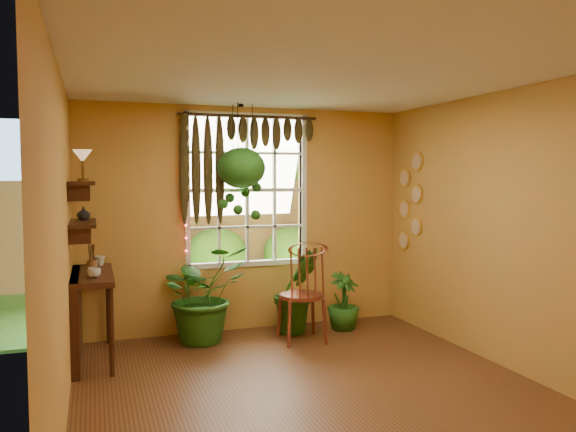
{
  "coord_description": "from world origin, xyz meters",
  "views": [
    {
      "loc": [
        -1.77,
        -4.33,
        1.86
      ],
      "look_at": [
        0.14,
        1.15,
        1.46
      ],
      "focal_mm": 35.0,
      "sensor_mm": 36.0,
      "label": 1
    }
  ],
  "objects_px": {
    "windsor_chair": "(303,308)",
    "potted_plant_mid": "(297,290)",
    "potted_plant_left": "(203,293)",
    "counter_ledge": "(81,307)",
    "hanging_basket": "(241,173)"
  },
  "relations": [
    {
      "from": "windsor_chair",
      "to": "potted_plant_mid",
      "type": "bearing_deg",
      "value": 82.92
    },
    {
      "from": "potted_plant_left",
      "to": "counter_ledge",
      "type": "bearing_deg",
      "value": -167.48
    },
    {
      "from": "potted_plant_left",
      "to": "potted_plant_mid",
      "type": "bearing_deg",
      "value": -0.49
    },
    {
      "from": "potted_plant_left",
      "to": "hanging_basket",
      "type": "relative_size",
      "value": 0.81
    },
    {
      "from": "windsor_chair",
      "to": "hanging_basket",
      "type": "xyz_separation_m",
      "value": [
        -0.58,
        0.49,
        1.52
      ]
    },
    {
      "from": "potted_plant_mid",
      "to": "hanging_basket",
      "type": "bearing_deg",
      "value": 169.23
    },
    {
      "from": "counter_ledge",
      "to": "potted_plant_left",
      "type": "height_order",
      "value": "potted_plant_left"
    },
    {
      "from": "windsor_chair",
      "to": "potted_plant_left",
      "type": "relative_size",
      "value": 1.2
    },
    {
      "from": "windsor_chair",
      "to": "potted_plant_left",
      "type": "height_order",
      "value": "windsor_chair"
    },
    {
      "from": "windsor_chair",
      "to": "hanging_basket",
      "type": "bearing_deg",
      "value": 142.99
    },
    {
      "from": "counter_ledge",
      "to": "hanging_basket",
      "type": "bearing_deg",
      "value": 12.69
    },
    {
      "from": "potted_plant_mid",
      "to": "potted_plant_left",
      "type": "bearing_deg",
      "value": 179.51
    },
    {
      "from": "counter_ledge",
      "to": "potted_plant_left",
      "type": "relative_size",
      "value": 1.09
    },
    {
      "from": "potted_plant_mid",
      "to": "hanging_basket",
      "type": "xyz_separation_m",
      "value": [
        -0.64,
        0.12,
        1.39
      ]
    },
    {
      "from": "counter_ledge",
      "to": "potted_plant_left",
      "type": "bearing_deg",
      "value": 12.52
    }
  ]
}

